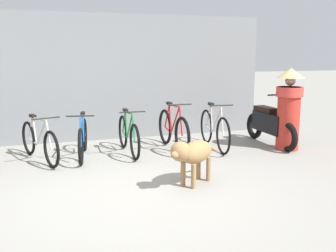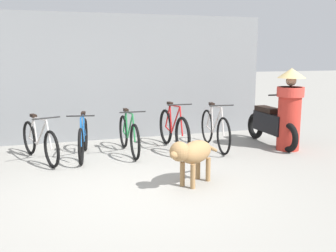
% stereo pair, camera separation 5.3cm
% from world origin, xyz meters
% --- Properties ---
extents(ground_plane, '(60.00, 60.00, 0.00)m').
position_xyz_m(ground_plane, '(0.00, 0.00, 0.00)').
color(ground_plane, gray).
extents(shop_wall_back, '(7.41, 0.20, 2.62)m').
position_xyz_m(shop_wall_back, '(0.00, 3.49, 1.31)').
color(shop_wall_back, slate).
rests_on(shop_wall_back, ground).
extents(bicycle_1, '(0.65, 1.61, 0.80)m').
position_xyz_m(bicycle_1, '(-1.19, 2.07, 0.33)').
color(bicycle_1, black).
rests_on(bicycle_1, ground).
extents(bicycle_2, '(0.46, 1.59, 0.81)m').
position_xyz_m(bicycle_2, '(-0.46, 2.07, 0.33)').
color(bicycle_2, black).
rests_on(bicycle_2, ground).
extents(bicycle_3, '(0.46, 1.59, 0.83)m').
position_xyz_m(bicycle_3, '(0.36, 2.09, 0.34)').
color(bicycle_3, black).
rests_on(bicycle_3, ground).
extents(bicycle_4, '(0.46, 1.68, 0.92)m').
position_xyz_m(bicycle_4, '(1.24, 2.14, 0.37)').
color(bicycle_4, black).
rests_on(bicycle_4, ground).
extents(bicycle_5, '(0.46, 1.66, 0.89)m').
position_xyz_m(bicycle_5, '(2.02, 1.96, 0.37)').
color(bicycle_5, black).
rests_on(bicycle_5, ground).
extents(motorcycle, '(0.58, 1.79, 1.06)m').
position_xyz_m(motorcycle, '(3.22, 1.90, 0.42)').
color(motorcycle, black).
rests_on(motorcycle, ground).
extents(stray_dog, '(0.99, 0.78, 0.68)m').
position_xyz_m(stray_dog, '(0.82, 0.08, 0.46)').
color(stray_dog, '#997247').
rests_on(stray_dog, ground).
extents(person_in_robes, '(0.72, 0.72, 1.55)m').
position_xyz_m(person_in_robes, '(3.31, 1.44, 0.82)').
color(person_in_robes, '#B72D23').
rests_on(person_in_robes, ground).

